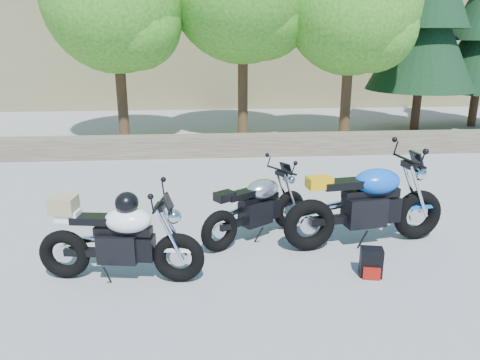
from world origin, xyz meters
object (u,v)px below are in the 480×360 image
blue_bike (367,205)px  backpack (371,263)px  white_bike (119,238)px  silver_bike (257,208)px

blue_bike → backpack: bearing=-113.1°
blue_bike → white_bike: bearing=-175.9°
silver_bike → blue_bike: (1.49, -0.32, 0.12)m
silver_bike → blue_bike: 1.53m
white_bike → backpack: size_ratio=5.59×
white_bike → backpack: white_bike is taller
silver_bike → backpack: size_ratio=4.61×
silver_bike → blue_bike: bearing=-46.3°
backpack → white_bike: bearing=-170.7°
silver_bike → blue_bike: size_ratio=0.69×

